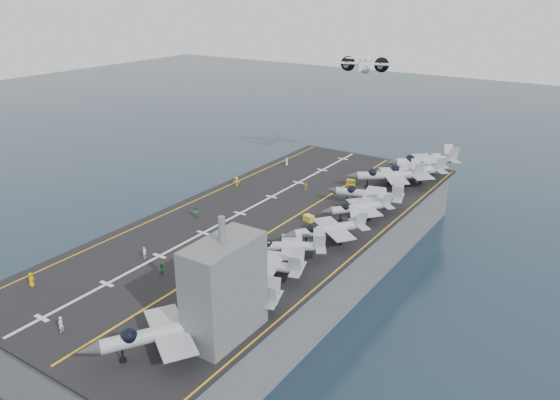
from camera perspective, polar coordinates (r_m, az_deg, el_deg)
The scene contains 30 objects.
ground at distance 99.69m, azimuth -1.28°, elevation -7.68°, with size 500.00×500.00×0.00m, color #142135.
hull at distance 97.37m, azimuth -1.31°, elevation -5.11°, with size 36.00×90.00×10.00m, color #56595E.
flight_deck at distance 95.16m, azimuth -1.33°, elevation -2.30°, with size 38.00×92.00×0.40m, color black.
foul_line at distance 93.53m, azimuth 0.18°, elevation -2.59°, with size 0.35×90.00×0.02m, color gold.
landing_centerline at distance 98.36m, azimuth -4.21°, elevation -1.40°, with size 0.50×90.00×0.02m, color silver.
deck_edge_port at distance 105.02m, azimuth -8.97°, elevation -0.10°, with size 0.25×90.00×0.02m, color gold.
deck_edge_stbd at distance 86.77m, azimuth 8.78°, elevation -4.86°, with size 0.25×90.00×0.02m, color gold.
island_superstructure at distance 62.20m, azimuth -5.89°, elevation -8.12°, with size 5.00×10.00×15.00m, color #56595E, non-canonical shape.
fighter_jet_0 at distance 62.94m, azimuth -12.25°, elevation -13.26°, with size 17.36×18.99×5.49m, color gray, non-canonical shape.
fighter_jet_1 at distance 69.54m, azimuth -4.63°, elevation -9.63°, with size 15.08×12.30×4.52m, color #99A1AA, non-canonical shape.
fighter_jet_2 at distance 75.88m, azimuth -1.91°, elevation -6.66°, with size 15.71×12.81×4.71m, color gray, non-canonical shape.
fighter_jet_3 at distance 81.08m, azimuth 0.75°, elevation -4.77°, with size 15.81×14.48×4.57m, color #90969F, non-canonical shape.
fighter_jet_4 at distance 86.62m, azimuth 5.16°, elevation -2.94°, with size 15.97×17.02×4.92m, color #8B939B, non-canonical shape.
fighter_jet_5 at distance 96.07m, azimuth 8.38°, elevation -0.70°, with size 15.07×15.70×4.56m, color #949AA3, non-canonical shape.
fighter_jet_6 at distance 101.70m, azimuth 9.26°, elevation 0.66°, with size 16.49×13.08×5.03m, color #9FA8B1, non-canonical shape.
fighter_jet_7 at distance 112.25m, azimuth 11.36°, elevation 2.64°, with size 18.98×18.00×5.50m, color #A2AAB2, non-canonical shape.
fighter_jet_8 at distance 115.61m, azimuth 13.54°, elevation 3.05°, with size 19.23×19.11×5.65m, color gray, non-canonical shape.
tow_cart_a at distance 79.14m, azimuth -5.15°, elevation -6.92°, with size 2.22×1.67×1.20m, color gold, non-canonical shape.
tow_cart_b at distance 94.87m, azimuth 3.02°, elevation -1.91°, with size 2.08×1.65×1.09m, color yellow, non-canonical shape.
tow_cart_c at distance 113.23m, azimuth 7.43°, elevation 1.86°, with size 2.06×1.70×1.06m, color yellow, non-canonical shape.
crew_0 at distance 81.96m, azimuth -24.57°, elevation -7.57°, with size 1.26×1.45×2.03m, color #E1AC0B.
crew_1 at distance 84.50m, azimuth -13.96°, elevation -5.36°, with size 0.80×1.13×1.78m, color silver.
crew_2 at distance 97.37m, azimuth -8.84°, elevation -1.22°, with size 1.06×1.37×2.04m, color #2E8943.
crew_3 at distance 111.73m, azimuth -4.55°, elevation 1.95°, with size 1.41×1.24×1.97m, color yellow.
crew_4 at distance 109.29m, azimuth 2.68°, elevation 1.48°, with size 1.11×0.83×1.70m, color yellow.
crew_5 at distance 124.48m, azimuth 0.71°, elevation 4.02°, with size 1.27×1.15×1.76m, color white.
crew_6 at distance 70.59m, azimuth -21.93°, elevation -11.96°, with size 1.11×1.40×2.06m, color silver.
crew_7 at distance 79.21m, azimuth -12.30°, elevation -7.11°, with size 1.12×0.81×1.76m, color #268C33.
transport_plane at distance 148.41m, azimuth 8.68°, elevation 13.43°, with size 25.16×20.55×5.15m, color silver, non-canonical shape.
fighter_jet_9 at distance 123.30m, azimuth 14.95°, elevation 4.06°, with size 19.23×19.11×5.65m, color gray, non-canonical shape.
Camera 1 is at (50.05, -71.35, 48.40)m, focal length 35.00 mm.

